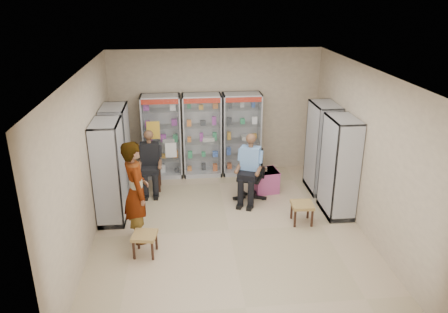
{
  "coord_description": "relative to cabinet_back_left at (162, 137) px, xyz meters",
  "views": [
    {
      "loc": [
        -0.82,
        -7.16,
        4.29
      ],
      "look_at": [
        -0.03,
        0.7,
        1.23
      ],
      "focal_mm": 35.0,
      "sensor_mm": 36.0,
      "label": 1
    }
  ],
  "objects": [
    {
      "name": "cabinet_back_mid",
      "position": [
        0.95,
        0.0,
        0.0
      ],
      "size": [
        0.9,
        0.5,
        2.0
      ],
      "primitive_type": "cube",
      "color": "#AEB2B6",
      "rests_on": "floor"
    },
    {
      "name": "tea_glass",
      "position": [
        2.29,
        -1.12,
        -0.46
      ],
      "size": [
        0.07,
        0.07,
        0.1
      ],
      "primitive_type": "cylinder",
      "color": "#622B08",
      "rests_on": "pink_trunk"
    },
    {
      "name": "woven_stool_a",
      "position": [
        2.74,
        -2.57,
        -0.79
      ],
      "size": [
        0.43,
        0.43,
        0.41
      ],
      "primitive_type": "cube",
      "rotation": [
        0.0,
        0.0,
        -0.05
      ],
      "color": "olive",
      "rests_on": "floor"
    },
    {
      "name": "cabinet_back_left",
      "position": [
        0.0,
        0.0,
        0.0
      ],
      "size": [
        0.9,
        0.5,
        2.0
      ],
      "primitive_type": "cube",
      "color": "#B3B7BB",
      "rests_on": "floor"
    },
    {
      "name": "floor",
      "position": [
        1.3,
        -2.73,
        -1.0
      ],
      "size": [
        6.0,
        6.0,
        0.0
      ],
      "primitive_type": "plane",
      "color": "tan",
      "rests_on": "ground"
    },
    {
      "name": "seated_customer",
      "position": [
        -0.25,
        -0.78,
        -0.33
      ],
      "size": [
        0.44,
        0.6,
        1.34
      ],
      "primitive_type": null,
      "color": "black",
      "rests_on": "floor"
    },
    {
      "name": "standing_man",
      "position": [
        -0.36,
        -2.85,
        -0.06
      ],
      "size": [
        0.62,
        0.78,
        1.89
      ],
      "primitive_type": "imported",
      "rotation": [
        0.0,
        0.0,
        1.84
      ],
      "color": "#949396",
      "rests_on": "floor"
    },
    {
      "name": "cabinet_back_right",
      "position": [
        1.9,
        0.0,
        0.0
      ],
      "size": [
        0.9,
        0.5,
        2.0
      ],
      "primitive_type": "cube",
      "color": "#9E9FA4",
      "rests_on": "floor"
    },
    {
      "name": "cabinet_right_near",
      "position": [
        3.53,
        -2.23,
        0.0
      ],
      "size": [
        0.9,
        0.5,
        2.0
      ],
      "primitive_type": "cube",
      "rotation": [
        0.0,
        0.0,
        1.57
      ],
      "color": "#B9BAC0",
      "rests_on": "floor"
    },
    {
      "name": "cabinet_left_far",
      "position": [
        -0.93,
        -0.93,
        0.0
      ],
      "size": [
        0.9,
        0.5,
        2.0
      ],
      "primitive_type": "cube",
      "rotation": [
        0.0,
        0.0,
        -1.57
      ],
      "color": "silver",
      "rests_on": "floor"
    },
    {
      "name": "room_shell",
      "position": [
        1.3,
        -2.73,
        0.97
      ],
      "size": [
        5.02,
        6.02,
        3.01
      ],
      "color": "#C0AD8E",
      "rests_on": "ground"
    },
    {
      "name": "wooden_chair",
      "position": [
        -0.25,
        -0.73,
        -0.53
      ],
      "size": [
        0.42,
        0.42,
        0.94
      ],
      "primitive_type": "cube",
      "color": "black",
      "rests_on": "floor"
    },
    {
      "name": "pink_trunk",
      "position": [
        2.3,
        -1.09,
        -0.75
      ],
      "size": [
        0.58,
        0.56,
        0.49
      ],
      "primitive_type": "cube",
      "rotation": [
        0.0,
        0.0,
        0.14
      ],
      "color": "#AB446F",
      "rests_on": "floor"
    },
    {
      "name": "office_chair",
      "position": [
        1.89,
        -1.41,
        -0.45
      ],
      "size": [
        0.79,
        0.79,
        1.1
      ],
      "primitive_type": "cube",
      "rotation": [
        0.0,
        0.0,
        -0.4
      ],
      "color": "black",
      "rests_on": "floor"
    },
    {
      "name": "cabinet_left_near",
      "position": [
        -0.93,
        -2.03,
        0.0
      ],
      "size": [
        0.9,
        0.5,
        2.0
      ],
      "primitive_type": "cube",
      "rotation": [
        0.0,
        0.0,
        -1.57
      ],
      "color": "#A4A6AB",
      "rests_on": "floor"
    },
    {
      "name": "cabinet_right_far",
      "position": [
        3.53,
        -1.13,
        0.0
      ],
      "size": [
        0.9,
        0.5,
        2.0
      ],
      "primitive_type": "cube",
      "rotation": [
        0.0,
        0.0,
        1.57
      ],
      "color": "silver",
      "rests_on": "floor"
    },
    {
      "name": "seated_shopkeeper",
      "position": [
        1.89,
        -1.46,
        -0.3
      ],
      "size": [
        0.67,
        0.77,
        1.4
      ],
      "primitive_type": null,
      "rotation": [
        0.0,
        0.0,
        -0.4
      ],
      "color": "#6CAFD6",
      "rests_on": "floor"
    },
    {
      "name": "woven_stool_b",
      "position": [
        -0.22,
        -3.37,
        -0.8
      ],
      "size": [
        0.46,
        0.46,
        0.4
      ],
      "primitive_type": "cube",
      "rotation": [
        0.0,
        0.0,
        -0.16
      ],
      "color": "#AF914A",
      "rests_on": "floor"
    }
  ]
}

